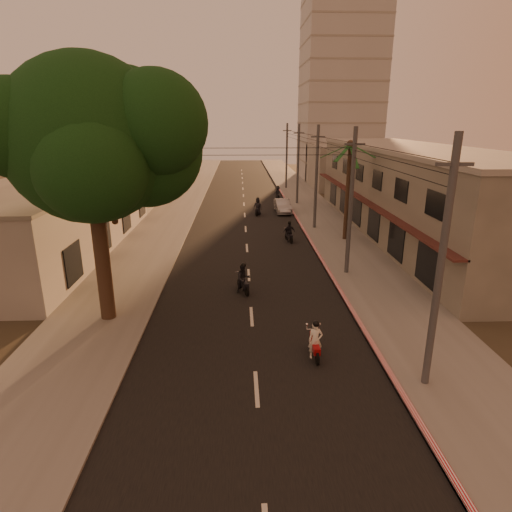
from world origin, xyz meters
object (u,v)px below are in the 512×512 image
object	(u,v)px
palm_tree	(350,150)
scooter_far_a	(258,207)
scooter_far_b	(278,193)
scooter_red	(315,341)
scooter_mid_a	(243,279)
broadleaf_tree	(99,141)
scooter_mid_b	(289,232)
parked_car	(283,206)

from	to	relation	value
palm_tree	scooter_far_a	world-z (taller)	palm_tree
palm_tree	scooter_far_b	world-z (taller)	palm_tree
palm_tree	scooter_red	world-z (taller)	palm_tree
palm_tree	scooter_far_b	size ratio (longest dim) A/B	4.62
scooter_red	scooter_mid_a	bearing A→B (deg)	111.09
scooter_mid_a	scooter_far_a	xyz separation A→B (m)	(1.71, 20.85, 0.03)
broadleaf_tree	scooter_red	size ratio (longest dim) A/B	7.04
scooter_mid_b	parked_car	distance (m)	11.46
scooter_red	palm_tree	bearing A→B (deg)	72.14
broadleaf_tree	parked_car	xyz separation A→B (m)	(10.64, 24.98, -7.77)
palm_tree	scooter_far_a	size ratio (longest dim) A/B	4.40
palm_tree	scooter_mid_b	world-z (taller)	palm_tree
scooter_mid_a	scooter_far_b	size ratio (longest dim) A/B	1.01
scooter_red	parked_car	xyz separation A→B (m)	(1.55, 29.05, -0.03)
scooter_mid_b	scooter_far_b	xyz separation A→B (m)	(0.78, 19.24, 0.01)
scooter_mid_a	palm_tree	bearing A→B (deg)	33.90
scooter_far_b	parked_car	xyz separation A→B (m)	(-0.17, -7.79, -0.09)
broadleaf_tree	scooter_mid_b	distance (m)	18.52
scooter_mid_b	scooter_far_a	world-z (taller)	scooter_far_a
scooter_red	scooter_far_a	world-z (taller)	scooter_far_a
broadleaf_tree	parked_car	bearing A→B (deg)	66.93
scooter_mid_b	parked_car	bearing A→B (deg)	75.09
scooter_red	scooter_far_b	xyz separation A→B (m)	(1.72, 36.85, 0.06)
palm_tree	scooter_far_a	bearing A→B (deg)	123.58
scooter_red	scooter_far_b	bearing A→B (deg)	86.59
broadleaf_tree	scooter_far_a	distance (m)	26.30
scooter_mid_a	scooter_far_a	distance (m)	20.92
broadleaf_tree	palm_tree	xyz separation A→B (m)	(14.61, 13.86, -1.33)
scooter_far_b	parked_car	world-z (taller)	scooter_far_b
scooter_mid_a	parked_car	xyz separation A→B (m)	(4.39, 21.96, -0.11)
palm_tree	scooter_far_b	distance (m)	20.31
broadleaf_tree	scooter_red	distance (m)	12.61
scooter_red	scooter_mid_b	xyz separation A→B (m)	(0.94, 17.61, 0.05)
scooter_mid_a	scooter_far_b	xyz separation A→B (m)	(4.56, 29.76, -0.02)
broadleaf_tree	scooter_mid_a	size ratio (longest dim) A/B	6.79
broadleaf_tree	parked_car	world-z (taller)	broadleaf_tree
palm_tree	parked_car	world-z (taller)	palm_tree
scooter_far_a	parked_car	distance (m)	2.90
palm_tree	scooter_red	xyz separation A→B (m)	(-5.52, -17.93, -6.41)
scooter_mid_a	broadleaf_tree	bearing A→B (deg)	-172.68
scooter_mid_a	parked_car	size ratio (longest dim) A/B	0.41
scooter_mid_b	scooter_far_a	size ratio (longest dim) A/B	0.94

